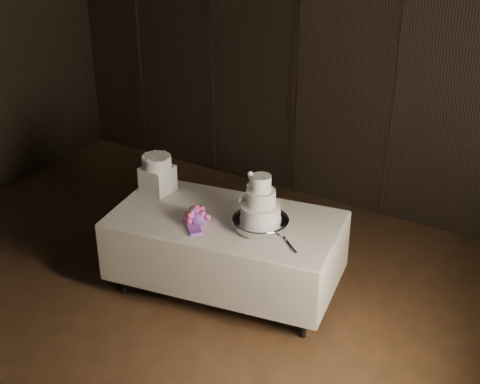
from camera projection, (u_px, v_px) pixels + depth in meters
name	position (u px, v px, depth m)	size (l,w,h in m)	color
room	(64.00, 192.00, 4.62)	(6.08, 7.08, 3.08)	black
display_table	(226.00, 251.00, 5.96)	(2.14, 1.37, 0.76)	white
cake_stand	(260.00, 224.00, 5.62)	(0.48, 0.48, 0.09)	silver
wedding_cake	(257.00, 202.00, 5.53)	(0.38, 0.34, 0.40)	white
bouquet	(198.00, 217.00, 5.69)	(0.30, 0.40, 0.19)	#BD3E6C
box_pedestal	(158.00, 179.00, 6.20)	(0.26, 0.26, 0.25)	white
small_cake	(157.00, 162.00, 6.12)	(0.27, 0.27, 0.11)	white
cake_knife	(286.00, 240.00, 5.47)	(0.37, 0.02, 0.01)	silver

